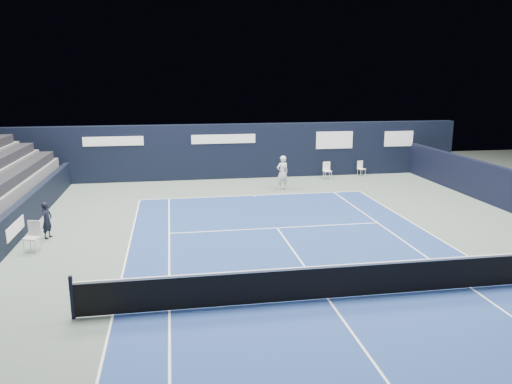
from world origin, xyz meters
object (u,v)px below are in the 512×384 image
Objects in this scene: tennis_net at (328,281)px; tennis_player at (282,173)px; folding_chair_back_a at (327,167)px; folding_chair_back_b at (361,167)px; line_judge_chair at (33,234)px.

tennis_net is 13.13m from tennis_player.
folding_chair_back_b is at bearing 11.11° from folding_chair_back_a.
folding_chair_back_a is 0.07× the size of tennis_net.
folding_chair_back_b is 6.11m from tennis_player.
line_judge_chair reaches higher than folding_chair_back_b.
tennis_net is at bearing -13.01° from line_judge_chair.
folding_chair_back_a is 2.30m from folding_chair_back_b.
line_judge_chair is 10.08m from tennis_net.
folding_chair_back_a is 3.94m from tennis_player.
tennis_net is at bearing -97.40° from tennis_player.
tennis_player is at bearing 55.57° from line_judge_chair.
tennis_net reaches higher than line_judge_chair.
line_judge_chair is 12.86m from tennis_player.
line_judge_chair is at bearing 148.39° from tennis_net.
tennis_net is 7.32× the size of tennis_player.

